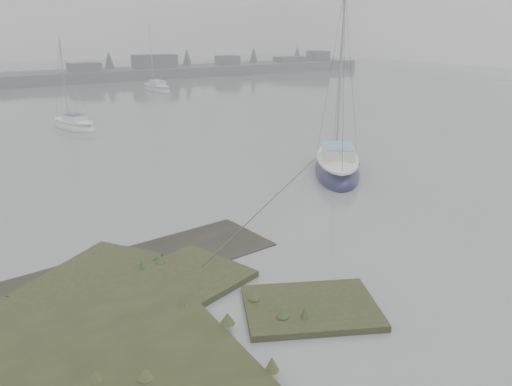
# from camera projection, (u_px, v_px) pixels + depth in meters

# --- Properties ---
(ground) EXTENTS (160.00, 160.00, 0.00)m
(ground) POSITION_uv_depth(u_px,v_px,m) (56.00, 127.00, 37.61)
(ground) COLOR slate
(ground) RESTS_ON ground
(far_shoreline) EXTENTS (60.00, 8.00, 4.15)m
(far_shoreline) POSITION_uv_depth(u_px,v_px,m) (196.00, 70.00, 76.46)
(far_shoreline) COLOR #4C4F51
(far_shoreline) RESTS_ON ground
(sailboat_main) EXTENTS (5.93, 6.81, 9.66)m
(sailboat_main) POSITION_uv_depth(u_px,v_px,m) (337.00, 167.00, 25.79)
(sailboat_main) COLOR #0E0E34
(sailboat_main) RESTS_ON ground
(sailboat_white) EXTENTS (3.10, 5.18, 6.94)m
(sailboat_white) POSITION_uv_depth(u_px,v_px,m) (74.00, 126.00, 36.87)
(sailboat_white) COLOR white
(sailboat_white) RESTS_ON ground
(sailboat_far_b) EXTENTS (2.39, 5.97, 8.23)m
(sailboat_far_b) POSITION_uv_depth(u_px,v_px,m) (157.00, 89.00, 57.92)
(sailboat_far_b) COLOR #B7BAC1
(sailboat_far_b) RESTS_ON ground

